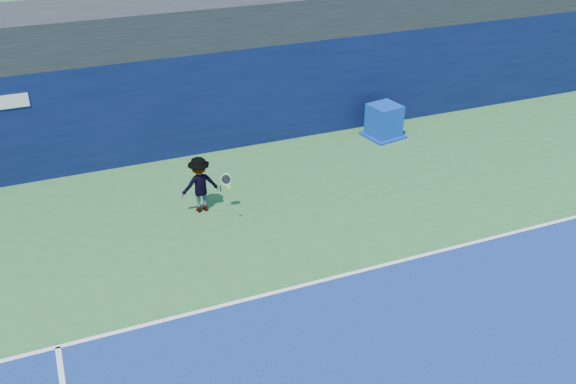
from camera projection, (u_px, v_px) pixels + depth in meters
name	position (u px, v px, depth m)	size (l,w,h in m)	color
ground	(376.00, 384.00, 11.02)	(80.00, 80.00, 0.00)	#2E6833
baseline	(306.00, 284.00, 13.44)	(24.00, 0.10, 0.01)	white
stadium_band	(191.00, 19.00, 18.59)	(36.00, 3.00, 1.20)	black
back_wall_assembly	(205.00, 99.00, 18.79)	(36.00, 1.03, 3.00)	#0B133C
equipment_cart	(384.00, 122.00, 19.90)	(1.26, 1.26, 1.04)	#0B32A4
tennis_player	(200.00, 184.00, 15.79)	(1.21, 0.67, 1.46)	silver
tennis_ball	(229.00, 187.00, 14.95)	(0.07, 0.07, 0.07)	#B3DE18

